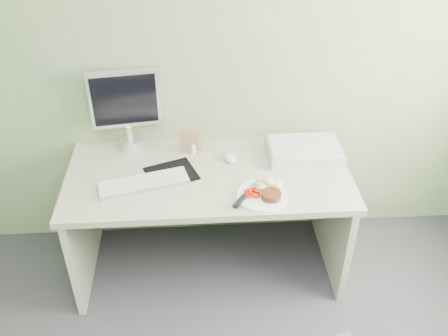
{
  "coord_description": "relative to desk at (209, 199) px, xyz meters",
  "views": [
    {
      "loc": [
        -0.06,
        -0.64,
        2.38
      ],
      "look_at": [
        0.08,
        1.5,
        0.85
      ],
      "focal_mm": 40.0,
      "sensor_mm": 36.0,
      "label": 1
    }
  ],
  "objects": [
    {
      "name": "steak_knife",
      "position": [
        0.17,
        -0.26,
        0.21
      ],
      "size": [
        0.18,
        0.24,
        0.02
      ],
      "rotation": [
        0.0,
        0.0,
        0.96
      ],
      "color": "silver",
      "rests_on": "plate"
    },
    {
      "name": "scanner",
      "position": [
        0.57,
        0.14,
        0.22
      ],
      "size": [
        0.43,
        0.29,
        0.07
      ],
      "primitive_type": "cube",
      "rotation": [
        0.0,
        0.0,
        -0.01
      ],
      "color": "#B9BBC1",
      "rests_on": "desk"
    },
    {
      "name": "potato_pile",
      "position": [
        0.31,
        -0.17,
        0.23
      ],
      "size": [
        0.14,
        0.12,
        0.07
      ],
      "primitive_type": "ellipsoid",
      "rotation": [
        0.0,
        0.0,
        0.34
      ],
      "color": "tan",
      "rests_on": "plate"
    },
    {
      "name": "steak",
      "position": [
        0.32,
        -0.26,
        0.21
      ],
      "size": [
        0.11,
        0.11,
        0.03
      ],
      "primitive_type": "cylinder",
      "rotation": [
        0.0,
        0.0,
        0.09
      ],
      "color": "black",
      "rests_on": "plate"
    },
    {
      "name": "photo_frame",
      "position": [
        -0.1,
        0.22,
        0.27
      ],
      "size": [
        0.13,
        0.02,
        0.17
      ],
      "primitive_type": "cube",
      "rotation": [
        0.0,
        0.0,
        -0.01
      ],
      "color": "#A36B4C",
      "rests_on": "desk"
    },
    {
      "name": "monitor",
      "position": [
        -0.46,
        0.31,
        0.46
      ],
      "size": [
        0.41,
        0.13,
        0.49
      ],
      "rotation": [
        0.0,
        0.0,
        0.14
      ],
      "color": "silver",
      "rests_on": "desk"
    },
    {
      "name": "eyedrop_bottle",
      "position": [
        -0.08,
        0.21,
        0.22
      ],
      "size": [
        0.03,
        0.03,
        0.08
      ],
      "color": "white",
      "rests_on": "desk"
    },
    {
      "name": "plate",
      "position": [
        0.28,
        -0.23,
        0.19
      ],
      "size": [
        0.28,
        0.28,
        0.01
      ],
      "primitive_type": "cylinder",
      "color": "white",
      "rests_on": "desk"
    },
    {
      "name": "keyboard",
      "position": [
        -0.35,
        -0.09,
        0.2
      ],
      "size": [
        0.5,
        0.26,
        0.02
      ],
      "primitive_type": "cube",
      "rotation": [
        0.0,
        0.0,
        0.25
      ],
      "color": "white",
      "rests_on": "desk"
    },
    {
      "name": "carrot_heap",
      "position": [
        0.21,
        -0.24,
        0.22
      ],
      "size": [
        0.07,
        0.06,
        0.04
      ],
      "primitive_type": "cube",
      "rotation": [
        0.0,
        0.0,
        0.0
      ],
      "color": "#FB2305",
      "rests_on": "plate"
    },
    {
      "name": "mousepad",
      "position": [
        -0.21,
        0.01,
        0.18
      ],
      "size": [
        0.33,
        0.31,
        0.0
      ],
      "primitive_type": "cube",
      "rotation": [
        0.0,
        0.0,
        0.37
      ],
      "color": "black",
      "rests_on": "desk"
    },
    {
      "name": "computer_mouse",
      "position": [
        0.13,
        0.11,
        0.2
      ],
      "size": [
        0.09,
        0.12,
        0.04
      ],
      "primitive_type": "ellipsoid",
      "rotation": [
        0.0,
        0.0,
        0.36
      ],
      "color": "white",
      "rests_on": "desk"
    },
    {
      "name": "desk",
      "position": [
        0.0,
        0.0,
        0.0
      ],
      "size": [
        1.6,
        0.75,
        0.73
      ],
      "color": "#B4A896",
      "rests_on": "floor"
    },
    {
      "name": "wall_back",
      "position": [
        0.0,
        0.38,
        0.8
      ],
      "size": [
        3.5,
        0.0,
        3.5
      ],
      "primitive_type": "plane",
      "rotation": [
        1.57,
        0.0,
        0.0
      ],
      "color": "gray",
      "rests_on": "floor"
    }
  ]
}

